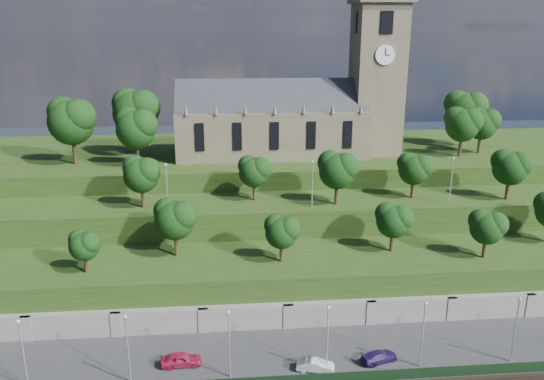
{
  "coord_description": "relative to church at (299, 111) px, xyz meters",
  "views": [
    {
      "loc": [
        -11.73,
        -43.94,
        36.38
      ],
      "look_at": [
        -5.3,
        30.0,
        13.42
      ],
      "focal_mm": 35.0,
      "sensor_mm": 36.0,
      "label": 1
    }
  ],
  "objects": [
    {
      "name": "lamp_posts_upper",
      "position": [
        -0.79,
        -19.98,
        -6.55
      ],
      "size": [
        40.36,
        0.36,
        6.77
      ],
      "color": "#B2B2B7",
      "rests_on": "embankment_upper"
    },
    {
      "name": "promenade",
      "position": [
        -0.79,
        -39.98,
        -21.52
      ],
      "size": [
        160.0,
        12.0,
        2.0
      ],
      "primitive_type": "cube",
      "color": "#2D2D30",
      "rests_on": "ground"
    },
    {
      "name": "car_left",
      "position": [
        -17.94,
        -41.11,
        -19.79
      ],
      "size": [
        4.38,
        1.96,
        1.46
      ],
      "primitive_type": "imported",
      "rotation": [
        0.0,
        0.0,
        1.63
      ],
      "color": "#9E1A3D",
      "rests_on": "promenade"
    },
    {
      "name": "fence",
      "position": [
        -0.79,
        -45.38,
        -19.92
      ],
      "size": [
        160.0,
        0.1,
        1.2
      ],
      "primitive_type": "cube",
      "color": "black",
      "rests_on": "promenade"
    },
    {
      "name": "car_right",
      "position": [
        3.17,
        -42.23,
        -19.92
      ],
      "size": [
        4.44,
        2.88,
        1.2
      ],
      "primitive_type": "imported",
      "rotation": [
        0.0,
        0.0,
        1.89
      ],
      "color": "#261650",
      "rests_on": "promenade"
    },
    {
      "name": "lamp_posts_promenade",
      "position": [
        -2.79,
        -43.48,
        -16.09
      ],
      "size": [
        60.36,
        0.36,
        7.66
      ],
      "color": "#B2B2B7",
      "rests_on": "promenade"
    },
    {
      "name": "car_middle",
      "position": [
        -3.93,
        -43.23,
        -19.87
      ],
      "size": [
        4.14,
        2.22,
        1.3
      ],
      "primitive_type": "imported",
      "rotation": [
        0.0,
        0.0,
        1.34
      ],
      "color": "#B2B3B7",
      "rests_on": "promenade"
    },
    {
      "name": "retaining_wall",
      "position": [
        -0.79,
        -34.01,
        -20.02
      ],
      "size": [
        160.0,
        2.1,
        5.0
      ],
      "color": "slate",
      "rests_on": "ground"
    },
    {
      "name": "church",
      "position": [
        0.0,
        0.0,
        0.0
      ],
      "size": [
        38.6,
        12.35,
        27.6
      ],
      "color": "brown",
      "rests_on": "hilltop"
    },
    {
      "name": "embankment_upper",
      "position": [
        -0.79,
        -16.98,
        -16.52
      ],
      "size": [
        160.0,
        10.0,
        12.0
      ],
      "primitive_type": "cube",
      "color": "#213812",
      "rests_on": "ground"
    },
    {
      "name": "trees_upper",
      "position": [
        2.93,
        -17.98,
        -5.57
      ],
      "size": [
        58.26,
        7.82,
        7.78
      ],
      "color": "#302012",
      "rests_on": "embankment_upper"
    },
    {
      "name": "hilltop",
      "position": [
        -0.79,
        4.02,
        -15.02
      ],
      "size": [
        160.0,
        32.0,
        15.0
      ],
      "primitive_type": "cube",
      "color": "#213812",
      "rests_on": "ground"
    },
    {
      "name": "embankment_lower",
      "position": [
        -0.79,
        -27.98,
        -18.52
      ],
      "size": [
        160.0,
        12.0,
        8.0
      ],
      "primitive_type": "cube",
      "color": "#213812",
      "rests_on": "ground"
    },
    {
      "name": "trees_hilltop",
      "position": [
        -7.57,
        -1.03,
        -0.61
      ],
      "size": [
        76.1,
        16.54,
        11.44
      ],
      "color": "#302012",
      "rests_on": "hilltop"
    },
    {
      "name": "trees_lower",
      "position": [
        2.41,
        -27.49,
        -9.92
      ],
      "size": [
        65.71,
        8.7,
        7.68
      ],
      "color": "#302012",
      "rests_on": "embankment_lower"
    }
  ]
}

